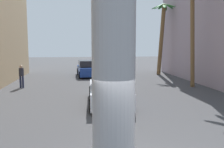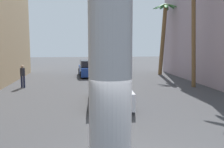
# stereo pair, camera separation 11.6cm
# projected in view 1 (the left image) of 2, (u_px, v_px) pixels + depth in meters

# --- Properties ---
(ground_plane) EXTENTS (91.73, 91.73, 0.00)m
(ground_plane) POSITION_uv_depth(u_px,v_px,m) (104.00, 95.00, 15.48)
(ground_plane) COLOR #424244
(car_lead) EXTENTS (2.30, 5.08, 1.56)m
(car_lead) POSITION_uv_depth(u_px,v_px,m) (109.00, 90.00, 13.31)
(car_lead) COLOR black
(car_lead) RESTS_ON ground
(car_far) EXTENTS (2.25, 4.46, 1.56)m
(car_far) POSITION_uv_depth(u_px,v_px,m) (88.00, 69.00, 24.59)
(car_far) COLOR black
(car_far) RESTS_ON ground
(palm_tree_mid_right) EXTENTS (2.82, 2.86, 9.27)m
(palm_tree_mid_right) POSITION_uv_depth(u_px,v_px,m) (194.00, 2.00, 17.74)
(palm_tree_mid_right) COLOR brown
(palm_tree_mid_right) RESTS_ON ground
(palm_tree_far_right) EXTENTS (2.48, 2.54, 7.26)m
(palm_tree_far_right) POSITION_uv_depth(u_px,v_px,m) (162.00, 31.00, 25.30)
(palm_tree_far_right) COLOR brown
(palm_tree_far_right) RESTS_ON ground
(pedestrian_far_left) EXTENTS (0.44, 0.44, 1.66)m
(pedestrian_far_left) POSITION_uv_depth(u_px,v_px,m) (21.00, 75.00, 18.00)
(pedestrian_far_left) COLOR #1E233F
(pedestrian_far_left) RESTS_ON ground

